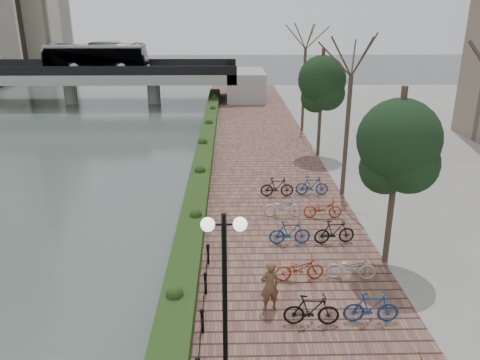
{
  "coord_description": "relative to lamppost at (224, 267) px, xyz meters",
  "views": [
    {
      "loc": [
        2.23,
        -6.33,
        9.21
      ],
      "look_at": [
        2.69,
        13.99,
        2.0
      ],
      "focal_mm": 35.0,
      "sensor_mm": 36.0,
      "label": 1
    }
  ],
  "objects": [
    {
      "name": "promenade",
      "position": [
        1.91,
        14.62,
        -3.64
      ],
      "size": [
        8.0,
        75.0,
        0.5
      ],
      "primitive_type": "cube",
      "color": "brown",
      "rests_on": "ground"
    },
    {
      "name": "hedge",
      "position": [
        -1.49,
        17.12,
        -3.09
      ],
      "size": [
        1.1,
        56.0,
        0.6
      ],
      "primitive_type": "cube",
      "color": "#223D16",
      "rests_on": "promenade"
    },
    {
      "name": "lamppost",
      "position": [
        0.0,
        0.0,
        0.0
      ],
      "size": [
        1.02,
        0.32,
        4.68
      ],
      "color": "black",
      "rests_on": "promenade"
    },
    {
      "name": "pedestrian",
      "position": [
        1.34,
        3.22,
        -2.56
      ],
      "size": [
        0.69,
        0.55,
        1.66
      ],
      "primitive_type": "imported",
      "rotation": [
        0.0,
        0.0,
        3.43
      ],
      "color": "brown",
      "rests_on": "promenade"
    },
    {
      "name": "bicycle_parking",
      "position": [
        3.41,
        6.23,
        -2.92
      ],
      "size": [
        2.4,
        14.69,
        1.0
      ],
      "color": "silver",
      "rests_on": "promenade"
    },
    {
      "name": "street_trees",
      "position": [
        5.91,
        9.8,
        -0.2
      ],
      "size": [
        3.2,
        37.12,
        6.8
      ],
      "color": "#352B1F",
      "rests_on": "promenade"
    },
    {
      "name": "bridge",
      "position": [
        -16.44,
        42.12,
        -0.52
      ],
      "size": [
        36.0,
        10.77,
        6.5
      ],
      "color": "#A3A39E",
      "rests_on": "ground"
    }
  ]
}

